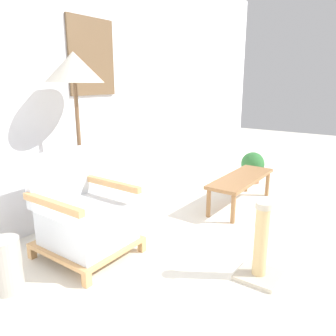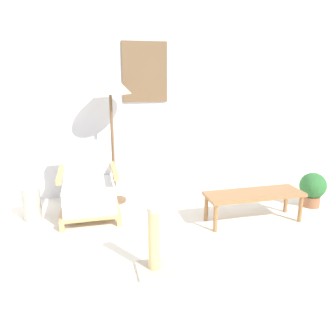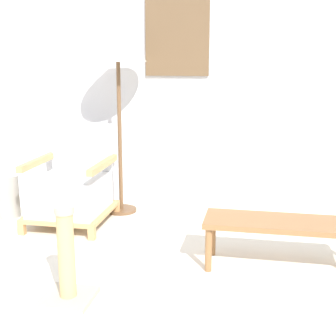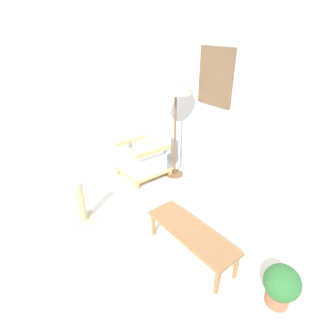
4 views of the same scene
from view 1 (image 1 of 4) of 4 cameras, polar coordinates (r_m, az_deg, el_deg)
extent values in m
cube|color=silver|center=(3.28, -16.87, 14.72)|extent=(8.00, 0.06, 2.70)
cube|color=brown|center=(3.42, -13.12, 18.31)|extent=(0.56, 0.02, 0.72)
cube|color=tan|center=(2.36, -13.98, -18.39)|extent=(0.05, 0.05, 0.09)
cube|color=tan|center=(2.71, -4.57, -13.35)|extent=(0.05, 0.05, 0.09)
cube|color=tan|center=(2.81, -22.59, -13.42)|extent=(0.05, 0.05, 0.09)
cube|color=tan|center=(3.11, -13.58, -9.86)|extent=(0.05, 0.05, 0.09)
cube|color=tan|center=(2.70, -13.83, -12.41)|extent=(0.62, 0.67, 0.03)
cube|color=silver|center=(2.62, -13.74, -9.61)|extent=(0.54, 0.57, 0.27)
cube|color=silver|center=(2.74, -18.55, -1.33)|extent=(0.54, 0.08, 0.40)
cube|color=tan|center=(2.38, -19.55, -5.93)|extent=(0.05, 0.61, 0.05)
cube|color=tan|center=(2.72, -9.90, -2.70)|extent=(0.05, 0.61, 0.05)
cylinder|color=brown|center=(3.19, -14.24, -9.89)|extent=(0.27, 0.27, 0.03)
cylinder|color=brown|center=(2.98, -15.04, 1.66)|extent=(0.04, 0.04, 1.29)
cone|color=#B2AD9E|center=(2.91, -16.09, 16.52)|extent=(0.48, 0.48, 0.25)
cube|color=olive|center=(3.62, 12.65, -1.76)|extent=(1.05, 0.35, 0.04)
cylinder|color=olive|center=(3.21, 11.27, -6.99)|extent=(0.04, 0.04, 0.29)
cylinder|color=olive|center=(4.06, 16.93, -2.65)|extent=(0.04, 0.04, 0.29)
cylinder|color=olive|center=(3.31, 7.07, -6.07)|extent=(0.04, 0.04, 0.29)
cylinder|color=olive|center=(4.15, 13.46, -2.04)|extent=(0.04, 0.04, 0.29)
cylinder|color=#9E998E|center=(2.42, -26.30, -14.95)|extent=(0.19, 0.19, 0.36)
cylinder|color=#935B3D|center=(4.55, 14.38, -1.64)|extent=(0.20, 0.20, 0.13)
sphere|color=#2D6B33|center=(4.50, 14.53, 0.74)|extent=(0.31, 0.31, 0.31)
cube|color=#B2A893|center=(2.48, 15.45, -17.56)|extent=(0.28, 0.28, 0.03)
cylinder|color=tan|center=(2.36, 15.89, -12.26)|extent=(0.09, 0.09, 0.48)
cylinder|color=#B2A893|center=(2.25, 16.36, -6.29)|extent=(0.11, 0.11, 0.04)
camera|label=2|loc=(2.25, 82.92, 7.06)|focal=35.00mm
camera|label=3|loc=(3.42, 64.10, 6.56)|focal=50.00mm
camera|label=4|loc=(4.71, 39.51, 21.85)|focal=28.00mm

